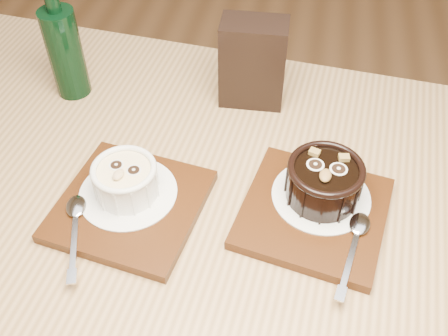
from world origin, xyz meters
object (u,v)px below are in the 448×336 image
object	(u,v)px
table	(224,274)
condiment_stand	(253,63)
tray_right	(313,213)
green_bottle	(65,50)
ramekin_dark	(324,180)
tray_left	(130,205)
ramekin_white	(125,179)

from	to	relation	value
table	condiment_stand	size ratio (longest dim) A/B	9.08
table	tray_right	size ratio (longest dim) A/B	7.06
table	condiment_stand	world-z (taller)	condiment_stand
condiment_stand	green_bottle	distance (m)	0.29
tray_right	ramekin_dark	world-z (taller)	ramekin_dark
table	tray_left	size ratio (longest dim) A/B	7.06
tray_left	ramekin_dark	xyz separation A→B (m)	(0.25, 0.05, 0.04)
ramekin_dark	condiment_stand	xyz separation A→B (m)	(-0.12, 0.20, 0.02)
tray_left	green_bottle	xyz separation A→B (m)	(-0.17, 0.23, 0.07)
table	green_bottle	size ratio (longest dim) A/B	6.21
condiment_stand	green_bottle	xyz separation A→B (m)	(-0.29, -0.03, 0.01)
green_bottle	ramekin_white	bearing A→B (deg)	-53.04
ramekin_white	green_bottle	bearing A→B (deg)	138.00
table	tray_right	bearing A→B (deg)	24.72
condiment_stand	tray_right	bearing A→B (deg)	-63.45
ramekin_white	green_bottle	xyz separation A→B (m)	(-0.16, 0.21, 0.04)
table	tray_right	xyz separation A→B (m)	(0.11, 0.05, 0.10)
ramekin_white	condiment_stand	bearing A→B (deg)	72.87
tray_right	condiment_stand	size ratio (longest dim) A/B	1.29
tray_left	green_bottle	distance (m)	0.29
tray_left	green_bottle	bearing A→B (deg)	126.23
condiment_stand	ramekin_white	bearing A→B (deg)	-118.17
tray_left	ramekin_dark	size ratio (longest dim) A/B	1.83
tray_right	condiment_stand	xyz separation A→B (m)	(-0.11, 0.23, 0.06)
table	tray_left	bearing A→B (deg)	170.87
table	ramekin_dark	size ratio (longest dim) A/B	12.92
tray_left	tray_right	world-z (taller)	same
condiment_stand	green_bottle	size ratio (longest dim) A/B	0.68
table	condiment_stand	distance (m)	0.32
table	tray_left	world-z (taller)	tray_left
ramekin_dark	green_bottle	world-z (taller)	green_bottle
tray_left	tray_right	size ratio (longest dim) A/B	1.00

